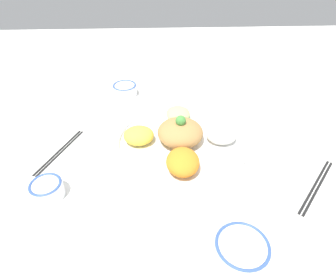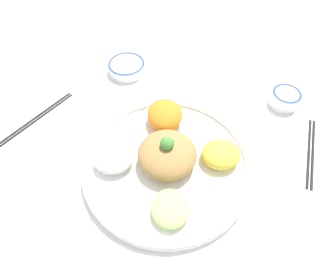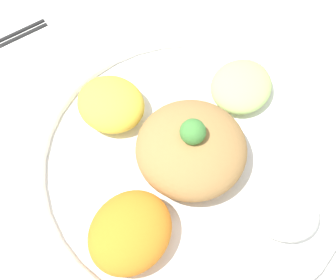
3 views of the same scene
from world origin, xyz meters
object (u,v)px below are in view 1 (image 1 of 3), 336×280
sauce_bowl_dark (47,189)px  salad_platter (180,140)px  chopsticks_pair_near (60,151)px  serving_spoon_main (313,139)px  rice_bowl_blue (242,249)px  sauce_bowl_red (125,89)px  chopsticks_pair_far (317,186)px  serving_spoon_extra (164,259)px

sauce_bowl_dark → salad_platter: bearing=-62.5°
chopsticks_pair_near → serving_spoon_main: 0.82m
serving_spoon_main → chopsticks_pair_near: bearing=44.0°
rice_bowl_blue → serving_spoon_main: rice_bowl_blue is taller
sauce_bowl_red → serving_spoon_main: bearing=-116.7°
sauce_bowl_red → sauce_bowl_dark: 0.55m
sauce_bowl_red → serving_spoon_main: size_ratio=0.94×
salad_platter → sauce_bowl_dark: salad_platter is taller
sauce_bowl_dark → serving_spoon_main: bearing=-75.5°
chopsticks_pair_far → serving_spoon_extra: (-0.19, 0.42, -0.00)m
chopsticks_pair_near → rice_bowl_blue: bearing=-103.5°
salad_platter → sauce_bowl_dark: (-0.19, 0.36, -0.00)m
sauce_bowl_red → sauce_bowl_dark: size_ratio=1.15×
salad_platter → chopsticks_pair_near: 0.38m
chopsticks_pair_near → serving_spoon_main: chopsticks_pair_near is taller
sauce_bowl_red → salad_platter: bearing=-149.9°
chopsticks_pair_far → serving_spoon_main: size_ratio=1.92×
rice_bowl_blue → chopsticks_pair_near: size_ratio=0.54×
rice_bowl_blue → chopsticks_pair_far: (0.18, -0.25, -0.02)m
rice_bowl_blue → serving_spoon_extra: size_ratio=0.93×
sauce_bowl_dark → chopsticks_pair_far: 0.72m
sauce_bowl_dark → serving_spoon_main: (0.21, -0.80, -0.02)m
sauce_bowl_dark → serving_spoon_extra: bearing=-122.5°
rice_bowl_blue → serving_spoon_extra: bearing=92.2°
salad_platter → serving_spoon_main: 0.44m
chopsticks_pair_near → serving_spoon_main: (0.03, -0.82, -0.00)m
sauce_bowl_red → chopsticks_pair_near: bearing=153.2°
chopsticks_pair_far → serving_spoon_extra: size_ratio=1.54×
sauce_bowl_red → serving_spoon_extra: size_ratio=0.75×
salad_platter → rice_bowl_blue: salad_platter is taller
serving_spoon_extra → chopsticks_pair_near: bearing=155.7°
rice_bowl_blue → serving_spoon_main: 0.51m
rice_bowl_blue → serving_spoon_extra: 0.17m
sauce_bowl_dark → rice_bowl_blue: bearing=-111.5°
serving_spoon_main → rice_bowl_blue: bearing=90.9°
chopsticks_pair_near → chopsticks_pair_far: size_ratio=1.11×
salad_platter → rice_bowl_blue: bearing=-164.2°
serving_spoon_main → sauce_bowl_red: bearing=15.2°
sauce_bowl_red → chopsticks_pair_far: bearing=-133.3°
serving_spoon_main → serving_spoon_extra: 0.64m
sauce_bowl_red → serving_spoon_main: 0.72m
sauce_bowl_dark → serving_spoon_main: sauce_bowl_dark is taller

